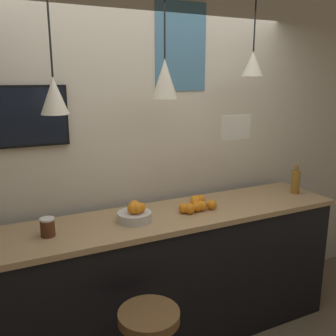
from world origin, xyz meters
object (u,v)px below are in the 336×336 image
at_px(fruit_bowl, 135,213).
at_px(mounted_tv, 6,117).
at_px(juice_bottle, 296,181).
at_px(spread_jar, 48,227).

xyz_separation_m(fruit_bowl, mounted_tv, (-0.74, 0.38, 0.66)).
bearing_deg(fruit_bowl, juice_bottle, 0.22).
bearing_deg(juice_bottle, fruit_bowl, -179.78).
bearing_deg(spread_jar, juice_bottle, 0.00).
height_order(fruit_bowl, mounted_tv, mounted_tv).
relative_size(fruit_bowl, mounted_tv, 0.30).
distance_m(juice_bottle, mounted_tv, 2.34).
xyz_separation_m(juice_bottle, mounted_tv, (-2.23, 0.38, 0.62)).
relative_size(juice_bottle, spread_jar, 2.10).
distance_m(spread_jar, mounted_tv, 0.78).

